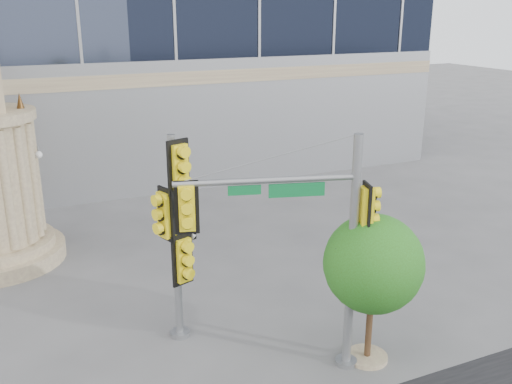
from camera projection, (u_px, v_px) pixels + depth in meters
name	position (u px, v px, depth m)	size (l,w,h in m)	color
ground	(274.00, 360.00, 13.85)	(120.00, 120.00, 0.00)	#545456
main_signal_pole	(309.00, 231.00, 12.50)	(4.26, 1.55, 5.63)	slate
secondary_signal_pole	(176.00, 225.00, 13.81)	(1.00, 0.72, 5.35)	slate
street_tree	(374.00, 267.00, 13.18)	(2.38, 2.32, 3.71)	gray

